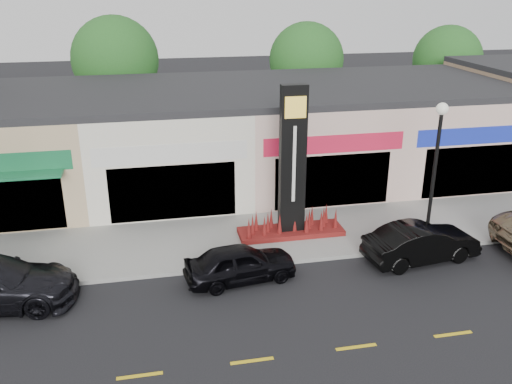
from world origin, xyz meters
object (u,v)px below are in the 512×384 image
pylon_sign (292,184)px  car_black_sedan (240,263)px  car_black_conv (421,243)px  lamp_east_near (436,160)px

pylon_sign → car_black_sedan: 4.20m
car_black_sedan → car_black_conv: (6.74, 0.09, 0.05)m
car_black_sedan → car_black_conv: car_black_conv is taller
pylon_sign → car_black_conv: bearing=-34.0°
lamp_east_near → car_black_sedan: lamp_east_near is taller
lamp_east_near → pylon_sign: size_ratio=0.91×
lamp_east_near → pylon_sign: 5.42m
lamp_east_near → car_black_sedan: size_ratio=1.43×
car_black_sedan → car_black_conv: bearing=-97.2°
lamp_east_near → car_black_sedan: bearing=-170.9°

